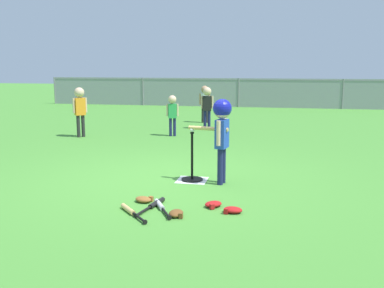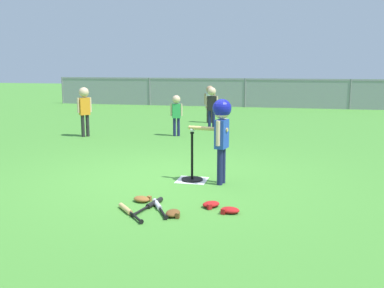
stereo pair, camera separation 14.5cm
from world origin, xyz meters
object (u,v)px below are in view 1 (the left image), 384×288
(spare_bat_silver, at_px, (161,206))
(spare_bat_black, at_px, (154,205))
(fielder_deep_center, at_px, (207,102))
(spare_bat_wood, at_px, (130,211))
(fielder_near_right, at_px, (172,110))
(glove_by_plate, at_px, (233,210))
(batting_tee, at_px, (192,173))
(batter_child, at_px, (222,124))
(baseball_on_tee, at_px, (192,130))
(fielder_deep_left, at_px, (205,99))
(fielder_near_left, at_px, (80,105))
(glove_tossed_aside, at_px, (213,204))
(glove_near_bats, at_px, (144,199))
(glove_outfield_drop, at_px, (176,213))

(spare_bat_silver, distance_m, spare_bat_black, 0.11)
(fielder_deep_center, bearing_deg, spare_bat_wood, -88.19)
(fielder_near_right, distance_m, glove_by_plate, 5.67)
(batting_tee, distance_m, batter_child, 0.88)
(batting_tee, bearing_deg, fielder_deep_center, 96.86)
(baseball_on_tee, height_order, glove_by_plate, baseball_on_tee)
(spare_bat_black, bearing_deg, fielder_deep_center, 93.67)
(fielder_deep_left, bearing_deg, fielder_deep_center, -77.60)
(fielder_near_left, relative_size, fielder_deep_left, 1.08)
(spare_bat_silver, xyz_separation_m, glove_tossed_aside, (0.61, 0.19, 0.01))
(baseball_on_tee, bearing_deg, glove_by_plate, -60.86)
(batter_child, relative_size, spare_bat_black, 1.84)
(glove_by_plate, height_order, glove_tossed_aside, same)
(batting_tee, relative_size, glove_tossed_aside, 2.68)
(spare_bat_wood, bearing_deg, fielder_near_right, 98.66)
(fielder_deep_center, distance_m, glove_tossed_aside, 6.54)
(batting_tee, relative_size, glove_near_bats, 2.75)
(fielder_deep_center, bearing_deg, glove_tossed_aside, -80.05)
(fielder_deep_left, distance_m, glove_near_bats, 7.71)
(glove_by_plate, bearing_deg, batting_tee, 119.14)
(batter_child, bearing_deg, batting_tee, 167.86)
(baseball_on_tee, height_order, spare_bat_black, baseball_on_tee)
(batter_child, relative_size, fielder_deep_center, 1.10)
(spare_bat_wood, xyz_separation_m, glove_by_plate, (1.16, 0.25, 0.01))
(fielder_deep_center, bearing_deg, baseball_on_tee, -83.14)
(spare_bat_black, bearing_deg, spare_bat_wood, -126.35)
(spare_bat_black, bearing_deg, spare_bat_silver, -25.17)
(fielder_near_left, bearing_deg, baseball_on_tee, -45.25)
(baseball_on_tee, height_order, fielder_deep_center, fielder_deep_center)
(fielder_near_left, bearing_deg, glove_by_plate, -49.03)
(glove_by_plate, bearing_deg, spare_bat_wood, -167.73)
(fielder_near_right, bearing_deg, spare_bat_wood, -81.34)
(fielder_deep_left, distance_m, spare_bat_silver, 7.94)
(fielder_deep_center, relative_size, glove_tossed_aside, 4.10)
(fielder_deep_center, xyz_separation_m, fielder_near_left, (-2.73, -1.85, 0.04))
(fielder_near_left, height_order, spare_bat_silver, fielder_near_left)
(fielder_deep_left, relative_size, spare_bat_black, 1.63)
(spare_bat_black, xyz_separation_m, glove_outfield_drop, (0.34, -0.27, 0.01))
(batting_tee, height_order, glove_by_plate, batting_tee)
(batting_tee, xyz_separation_m, glove_near_bats, (-0.39, -1.15, -0.08))
(baseball_on_tee, relative_size, spare_bat_black, 0.11)
(batter_child, relative_size, glove_near_bats, 4.64)
(fielder_deep_center, xyz_separation_m, glove_tossed_aside, (1.12, -6.41, -0.68))
(batter_child, bearing_deg, glove_outfield_drop, -101.97)
(spare_bat_wood, xyz_separation_m, glove_outfield_drop, (0.55, 0.01, 0.01))
(spare_bat_black, bearing_deg, glove_tossed_aside, 11.33)
(batting_tee, distance_m, baseball_on_tee, 0.64)
(fielder_near_left, bearing_deg, fielder_deep_left, 51.92)
(fielder_deep_center, xyz_separation_m, fielder_deep_left, (-0.28, 1.27, -0.02))
(batter_child, xyz_separation_m, fielder_deep_left, (-1.36, 6.60, -0.17))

